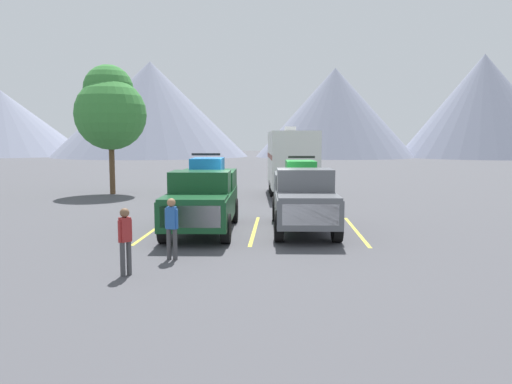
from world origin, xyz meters
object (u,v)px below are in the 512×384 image
(pickup_truck_a, at_px, (204,196))
(camper_trailer_a, at_px, (291,159))
(person_a, at_px, (125,237))
(person_b, at_px, (172,224))
(pickup_truck_b, at_px, (303,196))

(pickup_truck_a, height_order, camper_trailer_a, camper_trailer_a)
(pickup_truck_a, height_order, person_a, pickup_truck_a)
(pickup_truck_a, xyz_separation_m, person_b, (-0.18, -4.21, -0.26))
(pickup_truck_a, xyz_separation_m, pickup_truck_b, (3.37, 0.32, -0.01))
(person_a, distance_m, person_b, 1.72)
(pickup_truck_b, bearing_deg, person_a, -125.02)
(camper_trailer_a, xyz_separation_m, person_a, (-4.10, -16.79, -1.11))
(pickup_truck_a, distance_m, person_b, 4.23)
(pickup_truck_b, relative_size, person_a, 3.64)
(pickup_truck_a, distance_m, pickup_truck_b, 3.39)
(pickup_truck_b, height_order, camper_trailer_a, camper_trailer_a)
(pickup_truck_b, relative_size, camper_trailer_a, 0.72)
(camper_trailer_a, bearing_deg, pickup_truck_b, -89.10)
(person_b, bearing_deg, pickup_truck_b, 51.94)
(pickup_truck_b, distance_m, person_a, 7.45)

